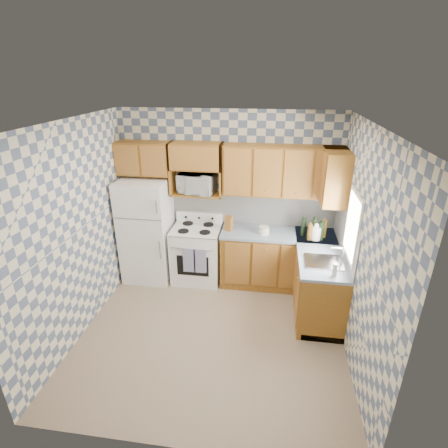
{
  "coord_description": "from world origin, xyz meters",
  "views": [
    {
      "loc": [
        0.68,
        -3.64,
        3.19
      ],
      "look_at": [
        0.05,
        0.75,
        1.25
      ],
      "focal_mm": 28.0,
      "sensor_mm": 36.0,
      "label": 1
    }
  ],
  "objects": [
    {
      "name": "microwave",
      "position": [
        -0.47,
        1.45,
        1.6
      ],
      "size": [
        0.6,
        0.45,
        0.3
      ],
      "primitive_type": "imported",
      "rotation": [
        0.0,
        0.0,
        -0.16
      ],
      "color": "white",
      "rests_on": "microwave_shelf"
    },
    {
      "name": "stove_body",
      "position": [
        -0.47,
        1.28,
        0.45
      ],
      "size": [
        0.76,
        0.65,
        0.9
      ],
      "primitive_type": "cube",
      "color": "white",
      "rests_on": "floor"
    },
    {
      "name": "backsplash_back",
      "position": [
        0.4,
        1.59,
        1.2
      ],
      "size": [
        2.6,
        0.02,
        0.56
      ],
      "primitive_type": "cube",
      "color": "silver",
      "rests_on": "back_wall"
    },
    {
      "name": "right_wall",
      "position": [
        1.7,
        0.0,
        1.35
      ],
      "size": [
        0.02,
        3.2,
        2.7
      ],
      "primitive_type": "cube",
      "color": "slate",
      "rests_on": "ground"
    },
    {
      "name": "countertop_back",
      "position": [
        0.82,
        1.3,
        0.9
      ],
      "size": [
        1.77,
        0.63,
        0.04
      ],
      "primitive_type": "cube",
      "color": "slate",
      "rests_on": "base_cabinets_back"
    },
    {
      "name": "upper_cabinets_back",
      "position": [
        0.82,
        1.44,
        1.85
      ],
      "size": [
        1.75,
        0.33,
        0.74
      ],
      "primitive_type": "cube",
      "color": "brown",
      "rests_on": "back_wall"
    },
    {
      "name": "countertop_right",
      "position": [
        1.4,
        0.8,
        0.9
      ],
      "size": [
        0.63,
        1.6,
        0.04
      ],
      "primitive_type": "cube",
      "color": "slate",
      "rests_on": "base_cabinets_right"
    },
    {
      "name": "base_cabinets_back",
      "position": [
        0.82,
        1.3,
        0.44
      ],
      "size": [
        1.75,
        0.6,
        0.88
      ],
      "primitive_type": "cube",
      "color": "brown",
      "rests_on": "floor"
    },
    {
      "name": "knife_block",
      "position": [
        0.05,
        1.27,
        1.03
      ],
      "size": [
        0.13,
        0.13,
        0.23
      ],
      "primitive_type": "cube",
      "rotation": [
        0.0,
        0.0,
        -0.27
      ],
      "color": "brown",
      "rests_on": "countertop_back"
    },
    {
      "name": "bottle_4",
      "position": [
        1.18,
        1.25,
        1.06
      ],
      "size": [
        0.07,
        0.07,
        0.28
      ],
      "primitive_type": "cylinder",
      "color": "black",
      "rests_on": "countertop_back"
    },
    {
      "name": "food_containers",
      "position": [
        0.59,
        1.22,
        0.98
      ],
      "size": [
        0.17,
        0.17,
        0.12
      ],
      "primitive_type": null,
      "color": "beige",
      "rests_on": "countertop_back"
    },
    {
      "name": "back_wall",
      "position": [
        0.0,
        1.6,
        1.35
      ],
      "size": [
        3.4,
        0.02,
        2.7
      ],
      "primitive_type": "cube",
      "color": "slate",
      "rests_on": "ground"
    },
    {
      "name": "upper_cabinets_fridge",
      "position": [
        -1.29,
        1.44,
        1.97
      ],
      "size": [
        0.82,
        0.33,
        0.5
      ],
      "primitive_type": "cube",
      "color": "brown",
      "rests_on": "back_wall"
    },
    {
      "name": "electric_kettle",
      "position": [
        1.35,
        1.14,
        1.02
      ],
      "size": [
        0.16,
        0.16,
        0.2
      ],
      "primitive_type": "cylinder",
      "color": "white",
      "rests_on": "countertop_back"
    },
    {
      "name": "sink",
      "position": [
        1.4,
        0.45,
        0.93
      ],
      "size": [
        0.48,
        0.4,
        0.03
      ],
      "primitive_type": "cube",
      "color": "#B7B7BC",
      "rests_on": "countertop_right"
    },
    {
      "name": "dish_towel_right",
      "position": [
        -0.35,
        0.93,
        0.53
      ],
      "size": [
        0.19,
        0.02,
        0.4
      ],
      "primitive_type": "cube",
      "color": "navy",
      "rests_on": "stove_body"
    },
    {
      "name": "bottle_0",
      "position": [
        1.33,
        1.19,
        1.08
      ],
      "size": [
        0.07,
        0.07,
        0.31
      ],
      "primitive_type": "cylinder",
      "color": "black",
      "rests_on": "countertop_back"
    },
    {
      "name": "bottle_2",
      "position": [
        1.48,
        1.23,
        1.05
      ],
      "size": [
        0.07,
        0.07,
        0.27
      ],
      "primitive_type": "cylinder",
      "color": "brown",
      "rests_on": "countertop_back"
    },
    {
      "name": "floor",
      "position": [
        0.0,
        0.0,
        0.0
      ],
      "size": [
        3.4,
        3.4,
        0.0
      ],
      "primitive_type": "plane",
      "color": "#866E55",
      "rests_on": "ground"
    },
    {
      "name": "soap_bottle",
      "position": [
        1.48,
        0.13,
        1.01
      ],
      "size": [
        0.06,
        0.06,
        0.17
      ],
      "primitive_type": "cylinder",
      "color": "beige",
      "rests_on": "countertop_right"
    },
    {
      "name": "backguard",
      "position": [
        -0.47,
        1.55,
        1.0
      ],
      "size": [
        0.76,
        0.08,
        0.17
      ],
      "primitive_type": "cube",
      "color": "white",
      "rests_on": "cooktop"
    },
    {
      "name": "base_cabinets_right",
      "position": [
        1.4,
        0.8,
        0.44
      ],
      "size": [
        0.6,
        1.6,
        0.88
      ],
      "primitive_type": "cube",
      "color": "brown",
      "rests_on": "floor"
    },
    {
      "name": "dish_towel_left",
      "position": [
        -0.52,
        0.93,
        0.53
      ],
      "size": [
        0.19,
        0.02,
        0.4
      ],
      "primitive_type": "cube",
      "color": "navy",
      "rests_on": "stove_body"
    },
    {
      "name": "window",
      "position": [
        1.69,
        0.45,
        1.45
      ],
      "size": [
        0.02,
        0.66,
        0.86
      ],
      "primitive_type": "cube",
      "color": "silver",
      "rests_on": "right_wall"
    },
    {
      "name": "cooktop",
      "position": [
        -0.47,
        1.28,
        0.91
      ],
      "size": [
        0.76,
        0.65,
        0.02
      ],
      "primitive_type": "cube",
      "color": "silver",
      "rests_on": "stove_body"
    },
    {
      "name": "backsplash_right",
      "position": [
        1.69,
        0.8,
        1.2
      ],
      "size": [
        0.02,
        1.6,
        0.56
      ],
      "primitive_type": "cube",
      "color": "silver",
      "rests_on": "right_wall"
    },
    {
      "name": "refrigerator",
      "position": [
        -1.27,
        1.25,
        0.84
      ],
      "size": [
        0.75,
        0.7,
        1.68
      ],
      "primitive_type": "cube",
      "color": "white",
      "rests_on": "floor"
    },
    {
      "name": "microwave_shelf",
      "position": [
        -0.47,
        1.44,
        1.44
      ],
      "size": [
        0.8,
        0.33,
        0.03
      ],
      "primitive_type": "cube",
      "color": "brown",
      "rests_on": "back_wall"
    },
    {
      "name": "upper_cabinets_right",
      "position": [
        1.53,
        1.25,
        1.85
      ],
      "size": [
        0.33,
        0.7,
        0.74
      ],
      "primitive_type": "cube",
      "color": "brown",
      "rests_on": "right_wall"
    },
    {
      "name": "bottle_1",
      "position": [
        1.43,
        1.13,
        1.07
      ],
      "size": [
        0.07,
        0.07,
        0.29
      ],
      "primitive_type": "cylinder",
      "color": "black",
      "rests_on": "countertop_back"
    },
    {
      "name": "bottle_3",
      "position": [
        1.26,
        1.11,
        1.04
      ],
      "size": [
        0.07,
        0.07,
        0.25
      ],
      "primitive_type": "cylinder",
      "color": "brown",
      "rests_on": "countertop_back"
    }
  ]
}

